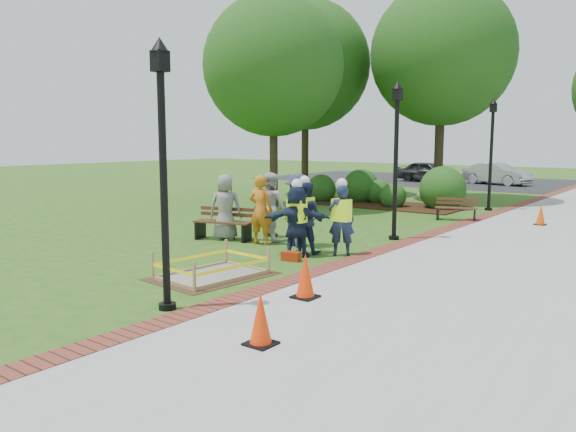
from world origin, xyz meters
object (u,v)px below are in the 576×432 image
Objects in this scene: bench_near at (223,230)px; hivis_worker_a at (297,218)px; wet_concrete_pad at (212,265)px; cone_front at (261,320)px; hivis_worker_b at (341,217)px; lamp_near at (163,155)px; hivis_worker_c at (304,215)px.

hivis_worker_a is (2.90, -0.56, 0.63)m from bench_near.
cone_front reaches higher than wet_concrete_pad.
hivis_worker_b is at bearing 46.12° from hivis_worker_a.
bench_near is 3.70m from hivis_worker_b.
lamp_near is 4.88m from hivis_worker_a.
bench_near is at bearing 137.35° from cone_front.
lamp_near is 2.28× the size of hivis_worker_c.
bench_near is 2.30× the size of cone_front.
bench_near is 6.67m from lamp_near.
hivis_worker_b is (-0.03, 5.32, -1.57)m from lamp_near.
lamp_near reaches higher than hivis_worker_c.
hivis_worker_b is at bearing 3.23° from bench_near.
hivis_worker_c is at bearing 120.30° from cone_front.
cone_front is at bearing -8.48° from lamp_near.
hivis_worker_c reaches higher than hivis_worker_b.
bench_near is (-2.69, 3.13, 0.05)m from wet_concrete_pad.
bench_near is at bearing -176.77° from hivis_worker_b.
hivis_worker_b reaches higher than wet_concrete_pad.
hivis_worker_b is at bearing 21.10° from hivis_worker_c.
hivis_worker_c is at bearing 99.81° from lamp_near.
hivis_worker_a is (0.21, 2.57, 0.67)m from wet_concrete_pad.
hivis_worker_b is (0.94, 3.34, 0.67)m from wet_concrete_pad.
hivis_worker_a is at bearing -133.88° from hivis_worker_b.
bench_near is 0.40× the size of lamp_near.
hivis_worker_b reaches higher than bench_near.
hivis_worker_a is 0.98× the size of hivis_worker_c.
cone_front is at bearing -68.03° from hivis_worker_b.
bench_near is at bearing 177.61° from hivis_worker_c.
wet_concrete_pad is 3.98m from cone_front.
hivis_worker_c is (0.11, 3.01, 0.69)m from wet_concrete_pad.
bench_near is at bearing 130.72° from wet_concrete_pad.
hivis_worker_c is (2.80, -0.12, 0.65)m from bench_near.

